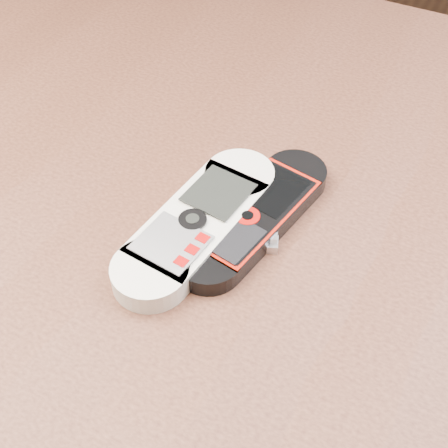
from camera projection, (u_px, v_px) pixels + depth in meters
table at (219, 311)px, 0.55m from camera, size 1.20×0.80×0.75m
nokia_white at (198, 223)px, 0.46m from camera, size 0.07×0.18×0.02m
nokia_black_red at (255, 216)px, 0.47m from camera, size 0.08×0.17×0.02m
motorola_razr at (250, 207)px, 0.48m from camera, size 0.08×0.10×0.01m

